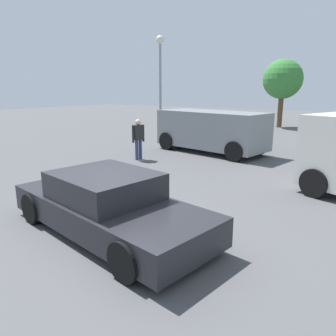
# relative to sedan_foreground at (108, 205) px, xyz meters

# --- Properties ---
(ground_plane) EXTENTS (80.00, 80.00, 0.00)m
(ground_plane) POSITION_rel_sedan_foreground_xyz_m (0.06, 0.08, -0.55)
(ground_plane) COLOR #515154
(sedan_foreground) EXTENTS (4.71, 2.45, 1.19)m
(sedan_foreground) POSITION_rel_sedan_foreground_xyz_m (0.00, 0.00, 0.00)
(sedan_foreground) COLOR #232328
(sedan_foreground) RESTS_ON ground_plane
(dog) EXTENTS (0.53, 0.45, 0.44)m
(dog) POSITION_rel_sedan_foreground_xyz_m (-2.43, 2.14, -0.27)
(dog) COLOR beige
(dog) RESTS_ON ground_plane
(suv_dark) EXTENTS (5.13, 2.81, 1.80)m
(suv_dark) POSITION_rel_sedan_foreground_xyz_m (-2.24, 8.57, 0.44)
(suv_dark) COLOR gray
(suv_dark) RESTS_ON ground_plane
(pedestrian) EXTENTS (0.34, 0.55, 1.60)m
(pedestrian) POSITION_rel_sedan_foreground_xyz_m (-3.86, 5.52, 0.39)
(pedestrian) COLOR navy
(pedestrian) RESTS_ON ground_plane
(light_post_near) EXTENTS (0.44, 0.44, 5.51)m
(light_post_near) POSITION_rel_sedan_foreground_xyz_m (-6.44, 10.54, 3.26)
(light_post_near) COLOR gray
(light_post_near) RESTS_ON ground_plane
(tree_back_right) EXTENTS (2.80, 2.80, 4.84)m
(tree_back_right) POSITION_rel_sedan_foreground_xyz_m (-2.63, 20.15, 2.86)
(tree_back_right) COLOR brown
(tree_back_right) RESTS_ON ground_plane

